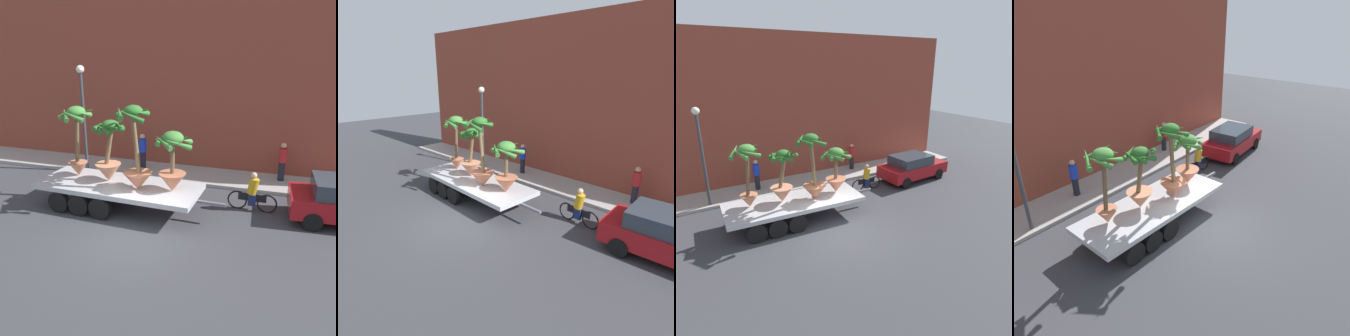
{
  "view_description": "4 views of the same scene",
  "coord_description": "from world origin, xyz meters",
  "views": [
    {
      "loc": [
        4.39,
        -9.88,
        6.17
      ],
      "look_at": [
        0.45,
        2.5,
        1.62
      ],
      "focal_mm": 40.21,
      "sensor_mm": 36.0,
      "label": 1
    },
    {
      "loc": [
        8.77,
        -6.2,
        5.77
      ],
      "look_at": [
        0.01,
        2.71,
        1.67
      ],
      "focal_mm": 31.25,
      "sensor_mm": 36.0,
      "label": 2
    },
    {
      "loc": [
        -5.47,
        -9.77,
        6.78
      ],
      "look_at": [
        1.65,
        2.63,
        1.82
      ],
      "focal_mm": 31.99,
      "sensor_mm": 36.0,
      "label": 3
    },
    {
      "loc": [
        -8.92,
        -5.46,
        7.62
      ],
      "look_at": [
        1.32,
        2.63,
        1.28
      ],
      "focal_mm": 34.7,
      "sensor_mm": 36.0,
      "label": 4
    }
  ],
  "objects": [
    {
      "name": "ground_plane",
      "position": [
        0.0,
        0.0,
        0.0
      ],
      "size": [
        60.0,
        60.0,
        0.0
      ],
      "primitive_type": "plane",
      "color": "#38383D"
    },
    {
      "name": "sidewalk",
      "position": [
        0.0,
        6.1,
        0.07
      ],
      "size": [
        24.0,
        2.2,
        0.15
      ],
      "primitive_type": "cube",
      "color": "#A39E99",
      "rests_on": "ground"
    },
    {
      "name": "building_facade",
      "position": [
        0.0,
        7.8,
        4.27
      ],
      "size": [
        24.0,
        1.2,
        8.55
      ],
      "primitive_type": "cube",
      "color": "brown",
      "rests_on": "ground"
    },
    {
      "name": "flatbed_trailer",
      "position": [
        -1.57,
        1.98,
        0.77
      ],
      "size": [
        7.14,
        2.54,
        0.98
      ],
      "color": "#B7BABF",
      "rests_on": "ground"
    },
    {
      "name": "potted_palm_rear",
      "position": [
        -1.75,
        2.15,
        1.99
      ],
      "size": [
        1.31,
        1.31,
        2.37
      ],
      "color": "tan",
      "rests_on": "flatbed_trailer"
    },
    {
      "name": "potted_palm_middle",
      "position": [
        -0.46,
        1.69,
        2.13
      ],
      "size": [
        1.35,
        1.38,
        3.04
      ],
      "color": "#B26647",
      "rests_on": "flatbed_trailer"
    },
    {
      "name": "potted_palm_front",
      "position": [
        0.8,
        1.92,
        2.0
      ],
      "size": [
        1.46,
        1.51,
        2.18
      ],
      "color": "#B26647",
      "rests_on": "flatbed_trailer"
    },
    {
      "name": "potted_palm_extra",
      "position": [
        -3.15,
        2.34,
        2.48
      ],
      "size": [
        1.43,
        1.36,
        2.75
      ],
      "color": "#C17251",
      "rests_on": "flatbed_trailer"
    },
    {
      "name": "cyclist",
      "position": [
        3.49,
        3.28,
        0.67
      ],
      "size": [
        1.84,
        0.36,
        1.54
      ],
      "color": "black",
      "rests_on": "ground"
    },
    {
      "name": "parked_car",
      "position": [
        6.85,
        3.25,
        0.83
      ],
      "size": [
        4.37,
        2.18,
        1.58
      ],
      "color": "maroon",
      "rests_on": "ground"
    },
    {
      "name": "pedestrian_near_gate",
      "position": [
        -1.95,
        6.08,
        1.04
      ],
      "size": [
        0.36,
        0.36,
        1.71
      ],
      "color": "black",
      "rests_on": "sidewalk"
    },
    {
      "name": "pedestrian_far_left",
      "position": [
        4.43,
        6.44,
        1.04
      ],
      "size": [
        0.36,
        0.36,
        1.71
      ],
      "color": "black",
      "rests_on": "sidewalk"
    },
    {
      "name": "street_lamp",
      "position": [
        -4.54,
        5.3,
        3.23
      ],
      "size": [
        0.36,
        0.36,
        4.83
      ],
      "color": "#383D42",
      "rests_on": "sidewalk"
    }
  ]
}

